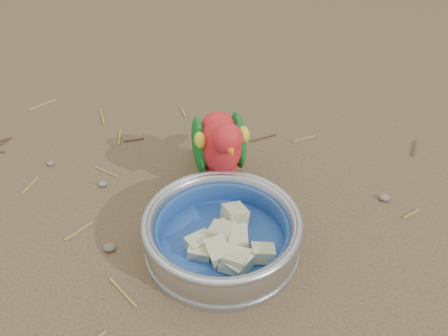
# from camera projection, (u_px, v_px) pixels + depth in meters

# --- Properties ---
(ground) EXTENTS (60.00, 60.00, 0.00)m
(ground) POSITION_uv_depth(u_px,v_px,m) (144.00, 264.00, 0.70)
(ground) COLOR brown
(food_bowl) EXTENTS (0.22, 0.22, 0.02)m
(food_bowl) POSITION_uv_depth(u_px,v_px,m) (222.00, 246.00, 0.72)
(food_bowl) COLOR #B2B2BA
(food_bowl) RESTS_ON ground
(bowl_wall) EXTENTS (0.22, 0.22, 0.04)m
(bowl_wall) POSITION_uv_depth(u_px,v_px,m) (222.00, 231.00, 0.70)
(bowl_wall) COLOR #B2B2BA
(bowl_wall) RESTS_ON food_bowl
(fruit_wedges) EXTENTS (0.13, 0.13, 0.03)m
(fruit_wedges) POSITION_uv_depth(u_px,v_px,m) (222.00, 234.00, 0.70)
(fruit_wedges) COLOR #C1BC8A
(fruit_wedges) RESTS_ON food_bowl
(lory_parrot) EXTENTS (0.15, 0.20, 0.15)m
(lory_parrot) POSITION_uv_depth(u_px,v_px,m) (221.00, 152.00, 0.79)
(lory_parrot) COLOR red
(lory_parrot) RESTS_ON ground
(ground_debris) EXTENTS (0.90, 0.80, 0.01)m
(ground_debris) POSITION_uv_depth(u_px,v_px,m) (181.00, 230.00, 0.75)
(ground_debris) COLOR olive
(ground_debris) RESTS_ON ground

